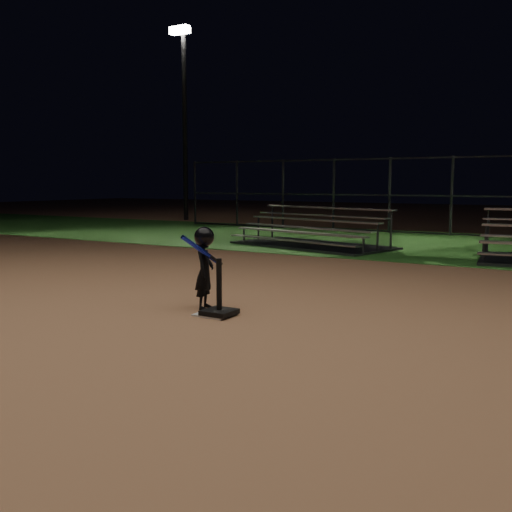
{
  "coord_description": "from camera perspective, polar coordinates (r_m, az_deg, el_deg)",
  "views": [
    {
      "loc": [
        4.2,
        -6.04,
        1.68
      ],
      "look_at": [
        0.0,
        1.0,
        0.65
      ],
      "focal_mm": 41.22,
      "sensor_mm": 36.0,
      "label": 1
    }
  ],
  "objects": [
    {
      "name": "ground",
      "position": [
        7.55,
        -3.91,
        -5.72
      ],
      "size": [
        80.0,
        80.0,
        0.0
      ],
      "primitive_type": "plane",
      "color": "#A7704B",
      "rests_on": "ground"
    },
    {
      "name": "backstop_fence",
      "position": [
        19.5,
        18.45,
        5.55
      ],
      "size": [
        20.08,
        0.08,
        2.5
      ],
      "color": "#38383D",
      "rests_on": "ground"
    },
    {
      "name": "grass_strip",
      "position": [
        16.67,
        16.06,
        1.13
      ],
      "size": [
        60.0,
        8.0,
        0.01
      ],
      "primitive_type": "cube",
      "color": "#21521A",
      "rests_on": "ground"
    },
    {
      "name": "light_pole_left",
      "position": [
        26.71,
        -7.03,
        14.15
      ],
      "size": [
        0.9,
        0.53,
        8.3
      ],
      "color": "#2D2D30",
      "rests_on": "ground"
    },
    {
      "name": "bleacher_left",
      "position": [
        15.42,
        5.41,
        1.68
      ],
      "size": [
        4.55,
        3.01,
        1.02
      ],
      "rotation": [
        0.0,
        0.0,
        -0.25
      ],
      "color": "#BBBBC0",
      "rests_on": "ground"
    },
    {
      "name": "child_batter",
      "position": [
        7.82,
        -5.02,
        -0.91
      ],
      "size": [
        0.44,
        0.63,
        1.1
      ],
      "rotation": [
        0.0,
        0.0,
        1.9
      ],
      "color": "black",
      "rests_on": "ground"
    },
    {
      "name": "batting_tee",
      "position": [
        7.44,
        -3.59,
        -4.73
      ],
      "size": [
        0.38,
        0.38,
        0.71
      ],
      "color": "black",
      "rests_on": "home_plate"
    },
    {
      "name": "home_plate",
      "position": [
        7.54,
        -3.91,
        -5.63
      ],
      "size": [
        0.45,
        0.45,
        0.02
      ],
      "primitive_type": "cube",
      "color": "beige",
      "rests_on": "ground"
    }
  ]
}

